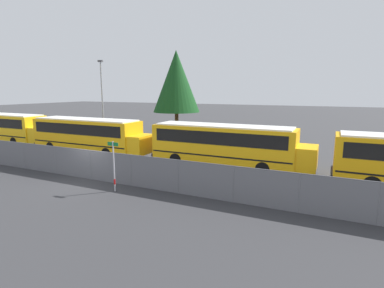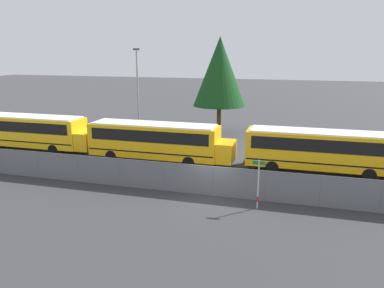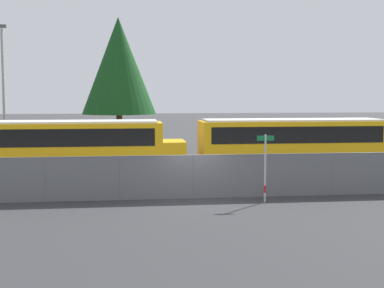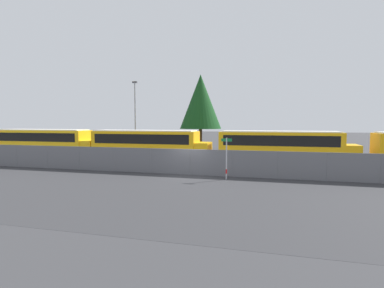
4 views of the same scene
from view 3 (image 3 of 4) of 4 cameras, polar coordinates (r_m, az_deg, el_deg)
ground_plane at (r=22.77m, az=0.12°, el=-5.83°), size 200.00×200.00×0.00m
road_strip at (r=16.98m, az=2.66°, el=-9.71°), size 119.67×12.00×0.01m
fence at (r=22.60m, az=0.12°, el=-3.47°), size 85.74×0.07×1.87m
school_bus_2 at (r=28.40m, az=-13.14°, el=-0.07°), size 11.59×2.51×3.04m
school_bus_3 at (r=30.19m, az=11.05°, el=0.29°), size 11.59×2.51×3.04m
street_sign at (r=21.92m, az=7.81°, el=-2.39°), size 0.70×0.09×2.79m
light_pole at (r=36.27m, az=-19.48°, el=5.63°), size 0.60×0.24×8.78m
tree_3 at (r=39.84m, az=-7.83°, el=8.25°), size 5.42×5.42×10.00m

